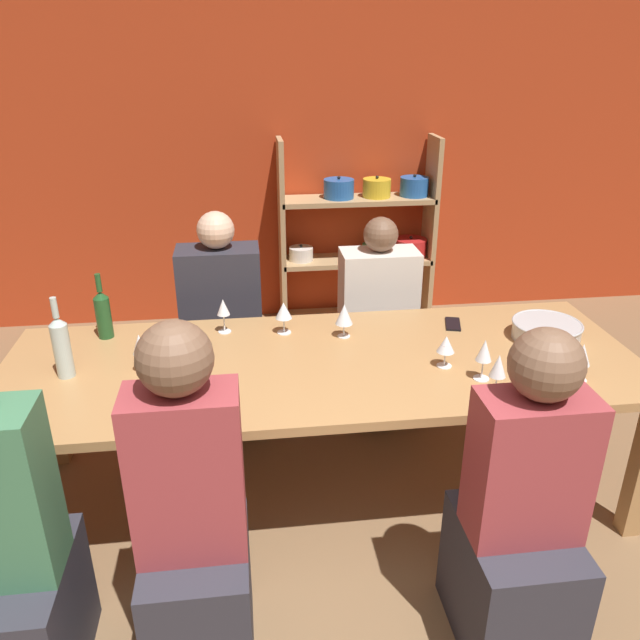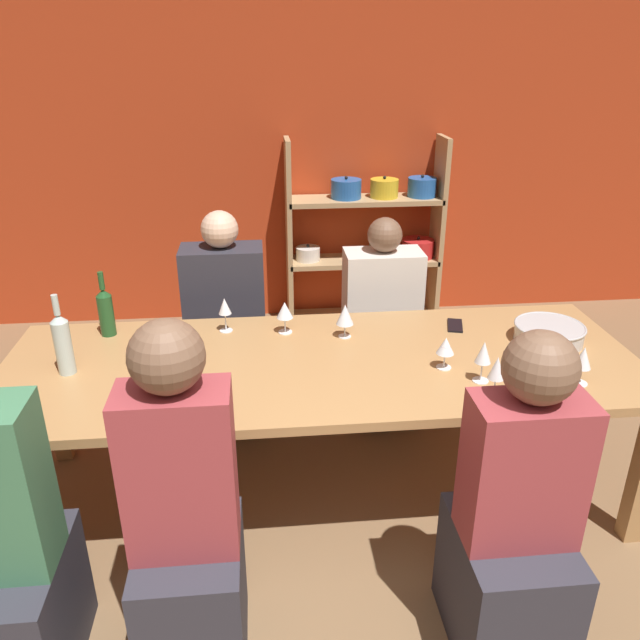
{
  "view_description": "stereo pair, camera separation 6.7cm",
  "coord_description": "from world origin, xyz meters",
  "views": [
    {
      "loc": [
        -0.29,
        -0.83,
        2.0
      ],
      "look_at": [
        0.03,
        1.68,
        0.87
      ],
      "focal_mm": 35.0,
      "sensor_mm": 36.0,
      "label": 1
    },
    {
      "loc": [
        -0.22,
        -0.83,
        2.0
      ],
      "look_at": [
        0.03,
        1.68,
        0.87
      ],
      "focal_mm": 35.0,
      "sensor_mm": 36.0,
      "label": 2
    }
  ],
  "objects": [
    {
      "name": "wall_back_red",
      "position": [
        0.0,
        3.83,
        1.35
      ],
      "size": [
        8.8,
        0.06,
        2.7
      ],
      "color": "#B23819",
      "rests_on": "ground_plane"
    },
    {
      "name": "shelf_unit",
      "position": [
        0.61,
        3.63,
        0.63
      ],
      "size": [
        1.16,
        0.3,
        1.39
      ],
      "color": "tan",
      "rests_on": "ground_plane"
    },
    {
      "name": "dining_table",
      "position": [
        0.03,
        1.58,
        0.65
      ],
      "size": [
        2.79,
        1.02,
        0.72
      ],
      "color": "#AD7F4C",
      "rests_on": "ground_plane"
    },
    {
      "name": "mixing_bowl",
      "position": [
        1.1,
        1.67,
        0.77
      ],
      "size": [
        0.32,
        0.32,
        0.09
      ],
      "color": "#B7BABC",
      "rests_on": "dining_table"
    },
    {
      "name": "wine_bottle_green",
      "position": [
        -1.05,
        1.58,
        0.86
      ],
      "size": [
        0.07,
        0.07,
        0.35
      ],
      "color": "#B2C6C1",
      "rests_on": "dining_table"
    },
    {
      "name": "wine_bottle_dark",
      "position": [
        -0.96,
        1.95,
        0.85
      ],
      "size": [
        0.07,
        0.07,
        0.32
      ],
      "color": "#1E4C23",
      "rests_on": "dining_table"
    },
    {
      "name": "wine_glass_empty_a",
      "position": [
        -0.12,
        1.89,
        0.84
      ],
      "size": [
        0.08,
        0.08,
        0.16
      ],
      "color": "white",
      "rests_on": "dining_table"
    },
    {
      "name": "wine_glass_red_a",
      "position": [
        0.16,
        1.81,
        0.83
      ],
      "size": [
        0.08,
        0.08,
        0.17
      ],
      "color": "white",
      "rests_on": "dining_table"
    },
    {
      "name": "wine_glass_red_b",
      "position": [
        1.05,
        1.27,
        0.84
      ],
      "size": [
        0.07,
        0.07,
        0.17
      ],
      "color": "white",
      "rests_on": "dining_table"
    },
    {
      "name": "wine_glass_red_c",
      "position": [
        0.66,
        1.33,
        0.85
      ],
      "size": [
        0.07,
        0.07,
        0.18
      ],
      "color": "white",
      "rests_on": "dining_table"
    },
    {
      "name": "wine_glass_empty_b",
      "position": [
        -0.4,
        1.93,
        0.85
      ],
      "size": [
        0.06,
        0.06,
        0.17
      ],
      "color": "white",
      "rests_on": "dining_table"
    },
    {
      "name": "wine_glass_empty_c",
      "position": [
        -0.74,
        1.58,
        0.85
      ],
      "size": [
        0.06,
        0.06,
        0.17
      ],
      "color": "white",
      "rests_on": "dining_table"
    },
    {
      "name": "wine_glass_red_d",
      "position": [
        0.54,
        1.46,
        0.82
      ],
      "size": [
        0.08,
        0.08,
        0.14
      ],
      "color": "white",
      "rests_on": "dining_table"
    },
    {
      "name": "wine_glass_empty_d",
      "position": [
        0.67,
        1.21,
        0.84
      ],
      "size": [
        0.07,
        0.07,
        0.17
      ],
      "color": "white",
      "rests_on": "dining_table"
    },
    {
      "name": "cell_phone",
      "position": [
        0.72,
        1.87,
        0.73
      ],
      "size": [
        0.11,
        0.16,
        0.01
      ],
      "color": "black",
      "rests_on": "dining_table"
    },
    {
      "name": "person_near_a",
      "position": [
        -0.5,
        0.77,
        0.5
      ],
      "size": [
        0.35,
        0.43,
        1.3
      ],
      "color": "#2D2D38",
      "rests_on": "ground_plane"
    },
    {
      "name": "person_far_a",
      "position": [
        -0.44,
        2.46,
        0.42
      ],
      "size": [
        0.45,
        0.57,
        1.18
      ],
      "rotation": [
        0.0,
        0.0,
        3.14
      ],
      "color": "#2D2D38",
      "rests_on": "ground_plane"
    },
    {
      "name": "person_near_b",
      "position": [
        0.59,
        0.72,
        0.47
      ],
      "size": [
        0.37,
        0.46,
        1.23
      ],
      "color": "#2D2D38",
      "rests_on": "ground_plane"
    },
    {
      "name": "person_far_b",
      "position": [
        0.46,
        2.43,
        0.4
      ],
      "size": [
        0.44,
        0.55,
        1.13
      ],
      "rotation": [
        0.0,
        0.0,
        3.14
      ],
      "color": "#2D2D38",
      "rests_on": "ground_plane"
    },
    {
      "name": "person_near_c",
      "position": [
        -1.1,
        0.77,
        0.47
      ],
      "size": [
        0.38,
        0.48,
        1.26
      ],
      "color": "#2D2D38",
      "rests_on": "ground_plane"
    }
  ]
}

